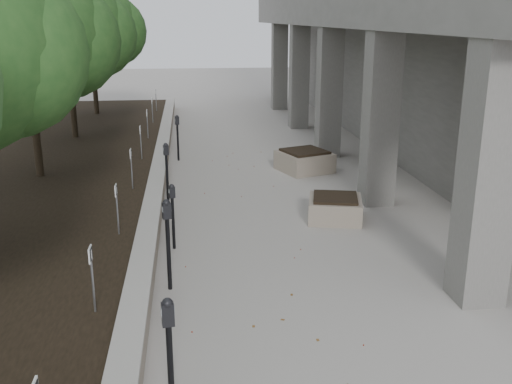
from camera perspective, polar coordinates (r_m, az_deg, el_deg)
ground at (r=8.14m, az=1.35°, el=-14.88°), size 90.00×90.00×0.00m
retaining_wall at (r=16.38m, az=-9.41°, el=2.35°), size 0.39×26.00×0.50m
planting_bed at (r=16.98m, az=-21.88°, el=1.68°), size 7.00×26.00×0.40m
crabapple_tree_3 at (r=15.38m, az=-21.45°, el=11.36°), size 4.60×4.00×5.44m
crabapple_tree_4 at (r=20.25m, az=-17.97°, el=12.74°), size 4.60×4.00×5.44m
crabapple_tree_5 at (r=25.17m, az=-15.83°, el=13.56°), size 4.60×4.00×5.44m
parking_sign_2 at (r=8.22m, az=-15.75°, el=-8.29°), size 0.04×0.22×0.96m
parking_sign_3 at (r=10.98m, az=-13.46°, el=-1.69°), size 0.04×0.22×0.96m
parking_sign_4 at (r=13.85m, az=-12.12°, el=2.22°), size 0.04×0.22×0.96m
parking_sign_5 at (r=16.76m, az=-11.24°, el=4.78°), size 0.04×0.22×0.96m
parking_sign_6 at (r=19.70m, az=-10.61°, el=6.58°), size 0.04×0.22×0.96m
parking_sign_7 at (r=22.65m, az=-10.15°, el=7.91°), size 0.04×0.22×0.96m
parking_sign_8 at (r=25.62m, az=-9.79°, el=8.94°), size 0.04×0.22×0.96m
parking_meter_1 at (r=6.49m, az=-8.42°, el=-16.22°), size 0.16×0.13×1.52m
parking_meter_2 at (r=9.44m, az=-8.62°, el=-5.18°), size 0.18×0.15×1.54m
parking_meter_3 at (r=11.12m, az=-8.15°, el=-2.42°), size 0.15×0.13×1.29m
parking_meter_4 at (r=14.12m, az=-8.74°, el=1.98°), size 0.16×0.14×1.42m
parking_meter_5 at (r=18.08m, az=-7.69°, el=5.28°), size 0.16×0.13×1.42m
planter_front at (r=12.85m, az=7.76°, el=-1.55°), size 1.37×1.37×0.53m
planter_back at (r=16.83m, az=4.79°, el=3.10°), size 1.70×1.70×0.62m
berry_scatter at (r=12.63m, az=-2.25°, el=-2.94°), size 3.30×14.10×0.02m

